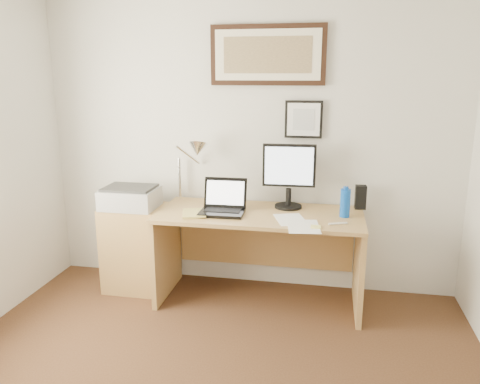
% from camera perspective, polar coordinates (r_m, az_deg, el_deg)
% --- Properties ---
extents(wall_back, '(3.50, 0.02, 2.50)m').
position_cam_1_polar(wall_back, '(3.94, 1.10, 6.09)').
color(wall_back, silver).
rests_on(wall_back, ground).
extents(side_cabinet, '(0.50, 0.40, 0.73)m').
position_cam_1_polar(side_cabinet, '(4.12, -12.55, -6.63)').
color(side_cabinet, '#A67D45').
rests_on(side_cabinet, floor).
extents(water_bottle, '(0.08, 0.08, 0.22)m').
position_cam_1_polar(water_bottle, '(3.62, 12.69, -1.32)').
color(water_bottle, '#0E4BB9').
rests_on(water_bottle, desk).
extents(bottle_cap, '(0.04, 0.04, 0.02)m').
position_cam_1_polar(bottle_cap, '(3.59, 12.79, 0.49)').
color(bottle_cap, '#0E4BB9').
rests_on(bottle_cap, water_bottle).
extents(speaker, '(0.09, 0.08, 0.19)m').
position_cam_1_polar(speaker, '(3.87, 14.48, -0.62)').
color(speaker, black).
rests_on(speaker, desk).
extents(paper_sheet_a, '(0.29, 0.35, 0.00)m').
position_cam_1_polar(paper_sheet_a, '(3.51, 6.18, -3.35)').
color(paper_sheet_a, white).
rests_on(paper_sheet_a, desk).
extents(paper_sheet_b, '(0.26, 0.34, 0.00)m').
position_cam_1_polar(paper_sheet_b, '(3.36, 7.74, -4.18)').
color(paper_sheet_b, white).
rests_on(paper_sheet_b, desk).
extents(sticky_pad, '(0.07, 0.07, 0.01)m').
position_cam_1_polar(sticky_pad, '(3.35, 9.22, -4.21)').
color(sticky_pad, '#FDF277').
rests_on(sticky_pad, desk).
extents(marker_pen, '(0.14, 0.06, 0.02)m').
position_cam_1_polar(marker_pen, '(3.45, 11.85, -3.79)').
color(marker_pen, white).
rests_on(marker_pen, desk).
extents(book, '(0.24, 0.28, 0.02)m').
position_cam_1_polar(book, '(3.63, -6.99, -2.64)').
color(book, tan).
rests_on(book, desk).
extents(desk, '(1.60, 0.70, 0.75)m').
position_cam_1_polar(desk, '(3.82, 2.56, -5.57)').
color(desk, '#A67D45').
rests_on(desk, floor).
extents(laptop, '(0.34, 0.30, 0.26)m').
position_cam_1_polar(laptop, '(3.66, -2.07, -1.64)').
color(laptop, black).
rests_on(laptop, desk).
extents(lcd_monitor, '(0.42, 0.22, 0.52)m').
position_cam_1_polar(lcd_monitor, '(3.74, 5.99, 2.34)').
color(lcd_monitor, black).
rests_on(lcd_monitor, desk).
extents(printer, '(0.44, 0.34, 0.18)m').
position_cam_1_polar(printer, '(3.95, -13.25, -0.64)').
color(printer, '#ADADAF').
rests_on(printer, side_cabinet).
extents(desk_lamp, '(0.29, 0.27, 0.53)m').
position_cam_1_polar(desk_lamp, '(3.85, -5.40, 4.91)').
color(desk_lamp, silver).
rests_on(desk_lamp, desk).
extents(picture_large, '(0.92, 0.04, 0.47)m').
position_cam_1_polar(picture_large, '(3.85, 3.37, 16.34)').
color(picture_large, black).
rests_on(picture_large, wall_back).
extents(picture_small, '(0.30, 0.03, 0.30)m').
position_cam_1_polar(picture_small, '(3.84, 7.76, 8.76)').
color(picture_small, black).
rests_on(picture_small, wall_back).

